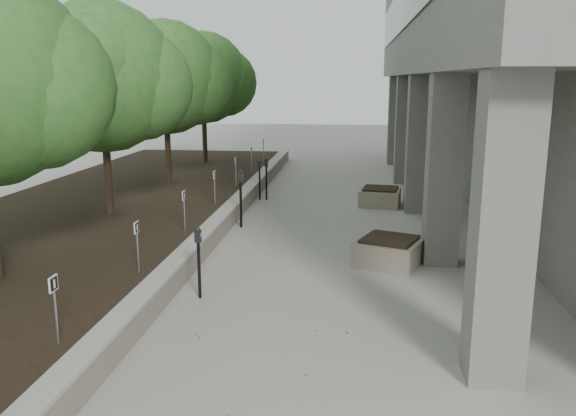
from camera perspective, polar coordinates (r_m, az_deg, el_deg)
The scene contains 20 objects.
ground at distance 7.61m, azimuth -6.35°, elevation -18.20°, with size 90.00×90.00×0.00m, color gray.
retaining_wall at distance 16.15m, azimuth -5.69°, elevation -0.57°, with size 0.39×26.00×0.50m, color gray, non-canonical shape.
planting_bed at distance 17.30m, azimuth -17.68°, elevation -0.40°, with size 7.00×26.00×0.40m, color black.
crabapple_tree_3 at distance 15.72m, azimuth -17.51°, elevation 9.15°, with size 4.60×4.00×5.44m, color #2A5A22, non-canonical shape.
crabapple_tree_4 at distance 20.39m, azimuth -11.81°, elevation 10.09°, with size 4.60×4.00×5.44m, color #2A5A22, non-canonical shape.
crabapple_tree_5 at distance 25.19m, azimuth -8.23°, elevation 10.62°, with size 4.60×4.00×5.44m, color #2A5A22, non-canonical shape.
parking_sign_2 at distance 8.44m, azimuth -21.69°, elevation -9.25°, with size 0.04×0.22×0.96m, color black, non-canonical shape.
parking_sign_3 at distance 11.02m, azimuth -14.43°, elevation -3.71°, with size 0.04×0.22×0.96m, color black, non-canonical shape.
parking_sign_4 at distance 13.77m, azimuth -10.05°, elevation -0.29°, with size 0.04×0.22×0.96m, color black, non-canonical shape.
parking_sign_5 at distance 16.61m, azimuth -7.15°, elevation 1.98°, with size 0.04×0.22×0.96m, color black, non-canonical shape.
parking_sign_6 at distance 19.50m, azimuth -5.10°, elevation 3.58°, with size 0.04×0.22×0.96m, color black, non-canonical shape.
parking_sign_7 at distance 22.42m, azimuth -3.57°, elevation 4.76°, with size 0.04×0.22×0.96m, color black, non-canonical shape.
parking_sign_8 at distance 25.35m, azimuth -2.40°, elevation 5.67°, with size 0.04×0.22×0.96m, color black, non-canonical shape.
parking_meter_2 at distance 10.62m, azimuth -8.67°, elevation -5.30°, with size 0.13×0.09×1.32m, color black, non-canonical shape.
parking_meter_3 at distance 15.52m, azimuth -4.62°, elevation 0.92°, with size 0.15×0.11×1.56m, color black, non-canonical shape.
parking_meter_4 at distance 19.09m, azimuth -2.12°, elevation 2.85°, with size 0.14×0.10×1.37m, color black, non-canonical shape.
parking_meter_5 at distance 19.11m, azimuth -2.78°, elevation 2.72°, with size 0.13×0.09×1.29m, color black, non-canonical shape.
planter_front at distance 12.68m, azimuth 9.82°, elevation -4.13°, with size 1.25×1.25×0.58m, color gray, non-canonical shape.
planter_back at distance 18.51m, azimuth 8.95°, elevation 1.13°, with size 1.21×1.21×0.57m, color gray, non-canonical shape.
berry_scatter at distance 12.12m, azimuth -1.60°, elevation -6.12°, with size 3.30×14.10×0.02m, color maroon, non-canonical shape.
Camera 1 is at (1.53, -6.37, 3.87)m, focal length 36.52 mm.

